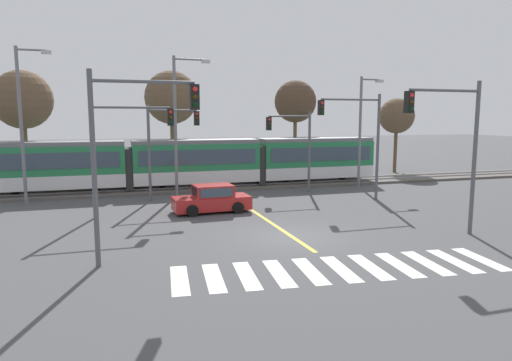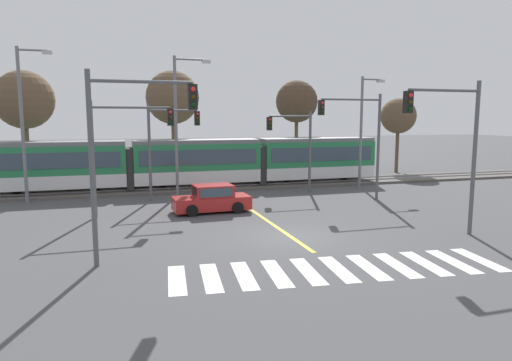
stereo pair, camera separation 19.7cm
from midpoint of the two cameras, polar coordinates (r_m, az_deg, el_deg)
ground_plane at (r=20.21m, az=4.26°, el=-7.03°), size 200.00×200.00×0.00m
track_bed at (r=34.16m, az=-4.95°, el=-0.75°), size 120.00×4.00×0.18m
rail_near at (r=33.44m, az=-4.68°, el=-0.69°), size 120.00×0.08×0.10m
rail_far at (r=34.83m, az=-5.21°, el=-0.35°), size 120.00×0.08×0.10m
light_rail_tram at (r=33.61m, az=-7.70°, el=2.43°), size 28.00×2.64×3.43m
crosswalk_stripe_0 at (r=15.24m, az=-9.90°, el=-12.14°), size 0.84×2.84×0.01m
crosswalk_stripe_1 at (r=15.30m, az=-5.68°, el=-11.98°), size 0.84×2.84×0.01m
crosswalk_stripe_2 at (r=15.44m, az=-1.53°, el=-11.75°), size 0.84×2.84×0.01m
crosswalk_stripe_3 at (r=15.65m, az=2.52°, el=-11.48°), size 0.84×2.84×0.01m
crosswalk_stripe_4 at (r=15.94m, az=6.43°, el=-11.16°), size 0.84×2.84×0.01m
crosswalk_stripe_5 at (r=16.30m, az=10.18°, el=-10.80°), size 0.84×2.84×0.01m
crosswalk_stripe_6 at (r=16.73m, az=13.74°, el=-10.42°), size 0.84×2.84×0.01m
crosswalk_stripe_7 at (r=17.21m, az=17.11°, el=-10.02°), size 0.84×2.84×0.01m
crosswalk_stripe_8 at (r=17.75m, az=20.27°, el=-9.62°), size 0.84×2.84×0.01m
crosswalk_stripe_9 at (r=18.34m, az=23.23°, el=-9.21°), size 0.84×2.84×0.01m
crosswalk_stripe_10 at (r=18.97m, az=26.00°, el=-8.81°), size 0.84×2.84×0.01m
lane_centre_line at (r=24.97m, az=-0.13°, el=-4.12°), size 0.20×15.33×0.01m
sedan_crossing at (r=25.32m, az=-5.76°, el=-2.39°), size 4.26×2.04×1.52m
traffic_light_far_left at (r=29.09m, az=-11.34°, el=5.30°), size 3.25×0.38×6.00m
traffic_light_near_right at (r=21.38m, az=23.26°, el=5.21°), size 3.75×0.38×6.76m
traffic_light_far_right at (r=31.61m, az=4.68°, el=5.21°), size 3.25×0.38×5.61m
traffic_light_near_left at (r=16.42m, az=-16.00°, el=5.09°), size 3.75×0.38×6.79m
traffic_light_mid_right at (r=29.17m, az=12.58°, el=6.20°), size 4.25×0.38×6.66m
traffic_light_mid_left at (r=24.85m, az=-16.69°, el=4.97°), size 4.25×0.38×6.05m
street_lamp_west at (r=30.55m, az=-27.22°, el=7.06°), size 2.00×0.28×9.32m
street_lamp_centre at (r=30.43m, az=-9.83°, el=7.73°), size 2.44×0.28×9.12m
street_lamp_east at (r=35.01m, az=12.97°, el=6.74°), size 1.88×0.28×8.18m
bare_tree_far_west at (r=37.18m, az=-27.29°, el=8.93°), size 4.18×4.18×8.56m
bare_tree_west at (r=39.07m, az=-10.69°, el=10.12°), size 4.39×4.39×9.04m
bare_tree_east at (r=41.73m, az=4.81°, el=9.75°), size 3.76×3.76×8.51m
bare_tree_far_east at (r=45.36m, az=17.05°, el=7.68°), size 3.31×3.31×7.01m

